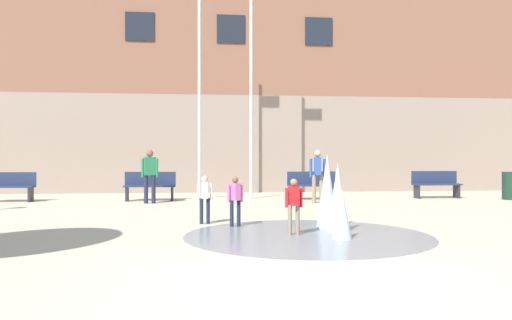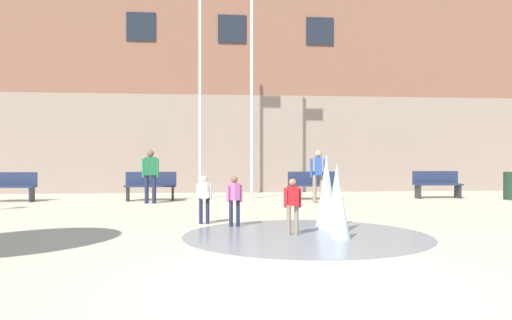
# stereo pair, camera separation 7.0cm
# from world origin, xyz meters

# --- Properties ---
(ground_plane) EXTENTS (100.00, 100.00, 0.00)m
(ground_plane) POSITION_xyz_m (0.00, 0.00, 0.00)
(ground_plane) COLOR #BCB299
(library_building) EXTENTS (36.00, 6.05, 8.51)m
(library_building) POSITION_xyz_m (0.00, 17.09, 4.26)
(library_building) COLOR gray
(library_building) RESTS_ON ground
(splash_fountain) EXTENTS (4.30, 4.30, 1.43)m
(splash_fountain) POSITION_xyz_m (1.18, 3.44, 0.50)
(splash_fountain) COLOR gray
(splash_fountain) RESTS_ON ground
(park_bench_far_left) EXTENTS (1.60, 0.44, 0.91)m
(park_bench_far_left) POSITION_xyz_m (-7.07, 10.63, 0.48)
(park_bench_far_left) COLOR #28282D
(park_bench_far_left) RESTS_ON ground
(park_bench_left_of_flagpoles) EXTENTS (1.60, 0.44, 0.91)m
(park_bench_left_of_flagpoles) POSITION_xyz_m (-2.76, 10.60, 0.48)
(park_bench_left_of_flagpoles) COLOR #28282D
(park_bench_left_of_flagpoles) RESTS_ON ground
(park_bench_center) EXTENTS (1.60, 0.44, 0.91)m
(park_bench_center) POSITION_xyz_m (2.44, 10.46, 0.48)
(park_bench_center) COLOR #28282D
(park_bench_center) RESTS_ON ground
(park_bench_near_trashcan) EXTENTS (1.60, 0.44, 0.91)m
(park_bench_near_trashcan) POSITION_xyz_m (6.74, 10.64, 0.48)
(park_bench_near_trashcan) COLOR #28282D
(park_bench_near_trashcan) RESTS_ON ground
(child_running) EXTENTS (0.31, 0.24, 0.99)m
(child_running) POSITION_xyz_m (0.49, 3.14, 0.58)
(child_running) COLOR #89755B
(child_running) RESTS_ON ground
(child_in_fountain) EXTENTS (0.31, 0.21, 0.99)m
(child_in_fountain) POSITION_xyz_m (-1.05, 4.81, 0.58)
(child_in_fountain) COLOR #1E233D
(child_in_fountain) RESTS_ON ground
(adult_in_red) EXTENTS (0.50, 0.37, 1.59)m
(adult_in_red) POSITION_xyz_m (2.35, 9.27, 0.93)
(adult_in_red) COLOR #89755B
(adult_in_red) RESTS_ON ground
(child_with_pink_shirt) EXTENTS (0.31, 0.24, 0.99)m
(child_with_pink_shirt) POSITION_xyz_m (-0.45, 4.33, 0.58)
(child_with_pink_shirt) COLOR #1E233D
(child_with_pink_shirt) RESTS_ON ground
(adult_near_bench) EXTENTS (0.50, 0.30, 1.59)m
(adult_near_bench) POSITION_xyz_m (-2.66, 9.63, 0.93)
(adult_near_bench) COLOR #1E233D
(adult_near_bench) RESTS_ON ground
(flagpole_left) EXTENTS (0.80, 0.10, 8.18)m
(flagpole_left) POSITION_xyz_m (-1.18, 11.11, 4.34)
(flagpole_left) COLOR silver
(flagpole_left) RESTS_ON ground
(flagpole_right) EXTENTS (0.80, 0.10, 7.69)m
(flagpole_right) POSITION_xyz_m (0.54, 11.11, 4.09)
(flagpole_right) COLOR silver
(flagpole_right) RESTS_ON ground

